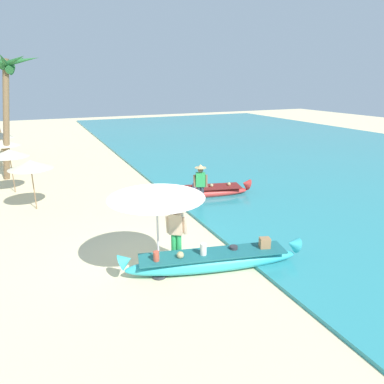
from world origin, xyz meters
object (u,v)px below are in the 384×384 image
boat_red_midground (199,192)px  person_tourist_customer (176,231)px  boat_cyan_foreground (213,261)px  person_vendor_hatted (200,182)px  palm_tree_mid_cluster (7,76)px  patio_umbrella_large (156,192)px

boat_red_midground → person_tourist_customer: (-2.89, -4.65, 0.67)m
boat_cyan_foreground → person_vendor_hatted: size_ratio=2.90×
person_tourist_customer → palm_tree_mid_cluster: palm_tree_mid_cluster is taller
boat_cyan_foreground → palm_tree_mid_cluster: 13.70m
boat_cyan_foreground → boat_red_midground: 5.86m
person_tourist_customer → patio_umbrella_large: patio_umbrella_large is taller
boat_red_midground → person_tourist_customer: person_tourist_customer is taller
boat_cyan_foreground → patio_umbrella_large: size_ratio=1.98×
boat_cyan_foreground → palm_tree_mid_cluster: (-4.61, 12.05, 4.60)m
person_vendor_hatted → person_tourist_customer: (-2.54, -3.78, -0.03)m
boat_cyan_foreground → patio_umbrella_large: bearing=168.8°
boat_cyan_foreground → boat_red_midground: boat_cyan_foreground is taller
patio_umbrella_large → palm_tree_mid_cluster: size_ratio=0.40×
boat_red_midground → patio_umbrella_large: size_ratio=1.87×
boat_cyan_foreground → person_tourist_customer: size_ratio=2.93×
person_vendor_hatted → person_tourist_customer: size_ratio=1.01×
person_vendor_hatted → patio_umbrella_large: bearing=-126.9°
boat_red_midground → patio_umbrella_large: 6.59m
boat_red_midground → person_tourist_customer: size_ratio=2.76×
person_vendor_hatted → patio_umbrella_large: 5.52m
boat_red_midground → person_vendor_hatted: person_vendor_hatted is taller
boat_cyan_foreground → patio_umbrella_large: patio_umbrella_large is taller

